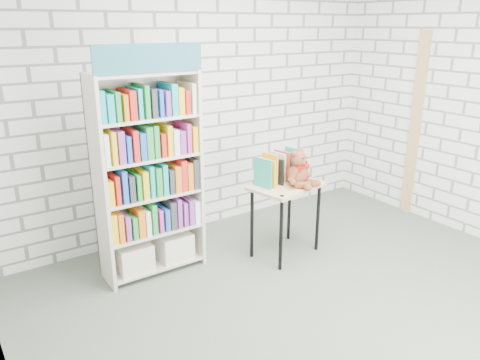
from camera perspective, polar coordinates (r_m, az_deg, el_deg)
ground at (r=3.96m, az=10.64°, el=-14.98°), size 4.50×4.50×0.00m
room_shell at (r=3.34m, az=12.48°, el=11.55°), size 4.52×4.02×2.81m
bookshelf at (r=4.13m, az=-11.09°, el=0.66°), size 0.90×0.35×2.02m
display_table at (r=4.48m, az=5.66°, el=-1.75°), size 0.75×0.58×0.72m
table_books at (r=4.47m, az=4.68°, el=1.48°), size 0.50×0.29×0.28m
teddy_bear at (r=4.38m, az=7.27°, el=1.03°), size 0.31×0.31×0.34m
door_trim at (r=5.75m, az=20.58°, el=6.18°), size 0.05×0.12×2.10m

